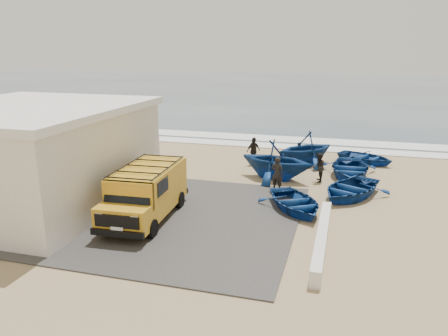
# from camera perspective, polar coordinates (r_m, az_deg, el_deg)

# --- Properties ---
(ground) EXTENTS (160.00, 160.00, 0.00)m
(ground) POSITION_cam_1_polar(r_m,az_deg,el_deg) (19.37, -1.74, -4.58)
(ground) COLOR tan
(slab) EXTENTS (12.00, 10.00, 0.05)m
(slab) POSITION_cam_1_polar(r_m,az_deg,el_deg) (18.33, -9.66, -5.93)
(slab) COLOR #403D3A
(slab) RESTS_ON ground
(ocean) EXTENTS (180.00, 88.00, 0.01)m
(ocean) POSITION_cam_1_polar(r_m,az_deg,el_deg) (73.83, 11.69, 10.11)
(ocean) COLOR #385166
(ocean) RESTS_ON ground
(surf_line) EXTENTS (180.00, 1.60, 0.06)m
(surf_line) POSITION_cam_1_polar(r_m,az_deg,el_deg) (30.57, 5.06, 2.98)
(surf_line) COLOR white
(surf_line) RESTS_ON ground
(surf_wash) EXTENTS (180.00, 2.20, 0.04)m
(surf_wash) POSITION_cam_1_polar(r_m,az_deg,el_deg) (32.98, 5.89, 3.88)
(surf_wash) COLOR white
(surf_wash) RESTS_ON ground
(building) EXTENTS (8.40, 9.40, 4.30)m
(building) POSITION_cam_1_polar(r_m,az_deg,el_deg) (20.62, -23.90, 1.59)
(building) COLOR white
(building) RESTS_ON ground
(parapet) EXTENTS (0.35, 6.00, 0.55)m
(parapet) POSITION_cam_1_polar(r_m,az_deg,el_deg) (15.70, 12.67, -8.89)
(parapet) COLOR silver
(parapet) RESTS_ON ground
(van) EXTENTS (2.23, 5.08, 2.14)m
(van) POSITION_cam_1_polar(r_m,az_deg,el_deg) (17.58, -10.14, -2.98)
(van) COLOR gold
(van) RESTS_ON ground
(boat_near_left) EXTENTS (4.00, 4.34, 0.73)m
(boat_near_left) POSITION_cam_1_polar(r_m,az_deg,el_deg) (18.61, 9.30, -4.44)
(boat_near_left) COLOR navy
(boat_near_left) RESTS_ON ground
(boat_near_right) EXTENTS (4.23, 4.73, 0.81)m
(boat_near_right) POSITION_cam_1_polar(r_m,az_deg,el_deg) (20.78, 16.12, -2.61)
(boat_near_right) COLOR navy
(boat_near_right) RESTS_ON ground
(boat_mid_left) EXTENTS (4.70, 4.33, 2.06)m
(boat_mid_left) POSITION_cam_1_polar(r_m,az_deg,el_deg) (22.73, 6.83, 1.10)
(boat_mid_left) COLOR navy
(boat_mid_left) RESTS_ON ground
(boat_mid_right) EXTENTS (3.06, 4.21, 0.86)m
(boat_mid_right) POSITION_cam_1_polar(r_m,az_deg,el_deg) (24.06, 16.05, -0.08)
(boat_mid_right) COLOR navy
(boat_mid_right) RESTS_ON ground
(boat_far_left) EXTENTS (4.88, 4.89, 1.95)m
(boat_far_left) POSITION_cam_1_polar(r_m,az_deg,el_deg) (25.82, 10.61, 2.58)
(boat_far_left) COLOR navy
(boat_far_left) RESTS_ON ground
(boat_far_right) EXTENTS (4.08, 3.73, 0.69)m
(boat_far_right) POSITION_cam_1_polar(r_m,az_deg,el_deg) (27.14, 17.98, 1.33)
(boat_far_right) COLOR navy
(boat_far_right) RESTS_ON ground
(fisherman_front) EXTENTS (0.70, 0.55, 1.67)m
(fisherman_front) POSITION_cam_1_polar(r_m,az_deg,el_deg) (20.85, 6.97, -0.79)
(fisherman_front) COLOR black
(fisherman_front) RESTS_ON ground
(fisherman_middle) EXTENTS (0.61, 0.76, 1.50)m
(fisherman_middle) POSITION_cam_1_polar(r_m,az_deg,el_deg) (22.65, 12.26, 0.06)
(fisherman_middle) COLOR black
(fisherman_middle) RESTS_ON ground
(fisherman_back) EXTENTS (0.89, 0.98, 1.60)m
(fisherman_back) POSITION_cam_1_polar(r_m,az_deg,el_deg) (25.53, 3.86, 2.26)
(fisherman_back) COLOR black
(fisherman_back) RESTS_ON ground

